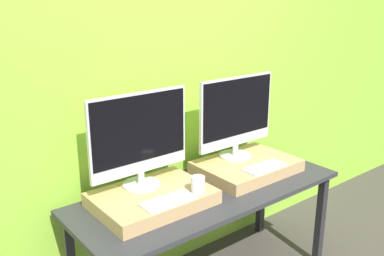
{
  "coord_description": "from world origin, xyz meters",
  "views": [
    {
      "loc": [
        -1.56,
        -1.47,
        1.85
      ],
      "look_at": [
        0.0,
        0.5,
        1.07
      ],
      "focal_mm": 40.0,
      "sensor_mm": 36.0,
      "label": 1
    }
  ],
  "objects_px": {
    "keyboard_left": "(168,201)",
    "mug": "(198,184)",
    "monitor_right": "(236,115)",
    "monitor_left": "(140,137)",
    "keyboard_right": "(265,167)"
  },
  "relations": [
    {
      "from": "keyboard_left",
      "to": "keyboard_right",
      "type": "xyz_separation_m",
      "value": [
        0.76,
        0.0,
        0.0
      ]
    },
    {
      "from": "mug",
      "to": "monitor_right",
      "type": "height_order",
      "value": "monitor_right"
    },
    {
      "from": "keyboard_left",
      "to": "keyboard_right",
      "type": "height_order",
      "value": "same"
    },
    {
      "from": "monitor_left",
      "to": "mug",
      "type": "distance_m",
      "value": 0.42
    },
    {
      "from": "monitor_left",
      "to": "monitor_right",
      "type": "relative_size",
      "value": 1.0
    },
    {
      "from": "keyboard_left",
      "to": "keyboard_right",
      "type": "bearing_deg",
      "value": 0.0
    },
    {
      "from": "keyboard_left",
      "to": "monitor_right",
      "type": "bearing_deg",
      "value": 19.7
    },
    {
      "from": "monitor_right",
      "to": "keyboard_right",
      "type": "distance_m",
      "value": 0.39
    },
    {
      "from": "keyboard_left",
      "to": "mug",
      "type": "bearing_deg",
      "value": 0.0
    },
    {
      "from": "keyboard_right",
      "to": "monitor_left",
      "type": "bearing_deg",
      "value": 160.3
    },
    {
      "from": "keyboard_left",
      "to": "mug",
      "type": "distance_m",
      "value": 0.21
    },
    {
      "from": "monitor_left",
      "to": "keyboard_left",
      "type": "xyz_separation_m",
      "value": [
        0.0,
        -0.27,
        -0.29
      ]
    },
    {
      "from": "monitor_left",
      "to": "monitor_right",
      "type": "bearing_deg",
      "value": 0.0
    },
    {
      "from": "keyboard_left",
      "to": "monitor_right",
      "type": "relative_size",
      "value": 0.48
    },
    {
      "from": "mug",
      "to": "monitor_right",
      "type": "xyz_separation_m",
      "value": [
        0.55,
        0.27,
        0.25
      ]
    }
  ]
}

